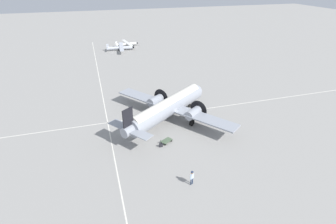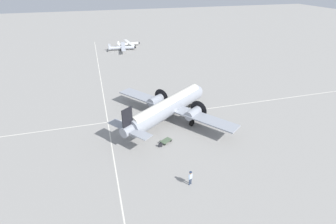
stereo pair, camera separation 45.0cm
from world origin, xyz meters
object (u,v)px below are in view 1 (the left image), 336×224
Objects in this scene: baggage_cart at (166,141)px; light_aircraft_distant at (121,48)px; airliner_main at (170,106)px; suitcase_near_door at (161,145)px; crew_foreground at (192,176)px; light_aircraft_taxiing at (127,44)px.

light_aircraft_distant is (0.63, 52.02, 0.60)m from baggage_cart.
airliner_main is 34.83× the size of suitcase_near_door.
crew_foreground is 8.84m from baggage_cart.
baggage_cart is at bearing -101.83° from light_aircraft_taxiing.
airliner_main is 10.79× the size of crew_foreground.
light_aircraft_taxiing is at bearing 65.32° from light_aircraft_distant.
light_aircraft_distant reaches higher than suitcase_near_door.
airliner_main reaches higher than light_aircraft_taxiing.
airliner_main is 10.27× the size of baggage_cart.
crew_foreground is 0.16× the size of light_aircraft_distant.
airliner_main is at bearing -82.15° from light_aircraft_distant.
light_aircraft_taxiing reaches higher than crew_foreground.
baggage_cart is 0.19× the size of light_aircraft_taxiing.
suitcase_near_door is at bearing -102.81° from light_aircraft_taxiing.
baggage_cart is (-0.38, 8.79, -0.87)m from crew_foreground.
crew_foreground is 8.15m from suitcase_near_door.
crew_foreground is 0.95× the size of baggage_cart.
light_aircraft_distant is at bearing 63.09° from crew_foreground.
light_aircraft_distant is (1.66, 52.84, 0.61)m from suitcase_near_door.
crew_foreground is 65.32m from light_aircraft_taxiing.
crew_foreground is 60.81m from light_aircraft_distant.
baggage_cart is at bearing -146.93° from airliner_main.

